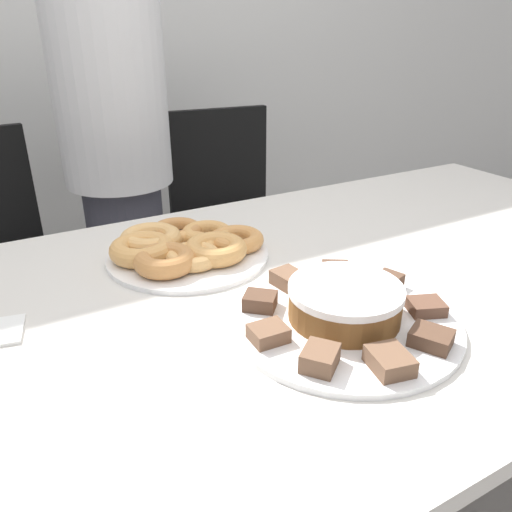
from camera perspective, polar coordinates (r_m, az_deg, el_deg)
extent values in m
cube|color=silver|center=(0.92, 2.49, -4.37)|extent=(2.00, 0.93, 0.03)
cylinder|color=silver|center=(1.93, 19.99, -2.19)|extent=(0.06, 0.06, 0.73)
cylinder|color=#383842|center=(1.77, -13.86, -3.55)|extent=(0.24, 0.24, 0.75)
cylinder|color=silver|center=(1.57, -16.48, 18.64)|extent=(0.32, 0.32, 0.60)
cylinder|color=black|center=(1.93, -24.81, -15.91)|extent=(0.44, 0.44, 0.01)
cylinder|color=#262626|center=(1.80, -26.12, -10.29)|extent=(0.06, 0.06, 0.44)
cylinder|color=black|center=(2.08, -1.80, -9.98)|extent=(0.44, 0.44, 0.01)
cylinder|color=#262626|center=(1.96, -1.88, -4.47)|extent=(0.06, 0.06, 0.44)
cube|color=black|center=(1.85, -1.99, 2.05)|extent=(0.48, 0.48, 0.04)
cube|color=black|center=(1.96, -4.36, 10.39)|extent=(0.40, 0.07, 0.42)
cylinder|color=white|center=(0.82, 9.94, -7.23)|extent=(0.37, 0.37, 0.01)
cylinder|color=white|center=(1.03, -7.77, 0.16)|extent=(0.33, 0.33, 0.01)
cylinder|color=brown|center=(0.80, 10.09, -5.57)|extent=(0.18, 0.18, 0.04)
cylinder|color=white|center=(0.79, 10.24, -3.79)|extent=(0.18, 0.18, 0.01)
cube|color=brown|center=(0.74, 1.42, -8.82)|extent=(0.05, 0.05, 0.02)
cube|color=brown|center=(0.69, 7.31, -11.50)|extent=(0.07, 0.07, 0.03)
cube|color=brown|center=(0.71, 15.00, -11.52)|extent=(0.06, 0.07, 0.03)
cube|color=#513828|center=(0.78, 19.39, -8.82)|extent=(0.07, 0.07, 0.02)
cube|color=brown|center=(0.86, 18.85, -5.49)|extent=(0.07, 0.06, 0.02)
cube|color=#513828|center=(0.91, 14.80, -2.82)|extent=(0.06, 0.05, 0.02)
cube|color=#513828|center=(0.93, 9.12, -1.82)|extent=(0.07, 0.07, 0.02)
cube|color=brown|center=(0.89, 3.69, -2.59)|extent=(0.05, 0.06, 0.03)
cube|color=#513828|center=(0.82, 0.47, -5.17)|extent=(0.07, 0.07, 0.02)
torus|color=tan|center=(1.03, -7.83, 1.13)|extent=(0.12, 0.12, 0.03)
torus|color=tan|center=(1.08, -5.65, 2.57)|extent=(0.11, 0.11, 0.03)
torus|color=#C68447|center=(1.11, -9.06, 2.95)|extent=(0.11, 0.11, 0.03)
torus|color=#E5AD66|center=(1.06, -11.93, 1.93)|extent=(0.13, 0.13, 0.04)
torus|color=tan|center=(1.01, -12.87, 0.75)|extent=(0.13, 0.13, 0.04)
torus|color=#C68447|center=(0.96, -10.34, -0.49)|extent=(0.12, 0.12, 0.04)
torus|color=#E5AD66|center=(0.98, -7.19, -0.08)|extent=(0.11, 0.11, 0.03)
torus|color=tan|center=(0.99, -4.65, 0.77)|extent=(0.13, 0.13, 0.04)
torus|color=#D18E4C|center=(1.04, -2.25, 1.89)|extent=(0.12, 0.12, 0.03)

